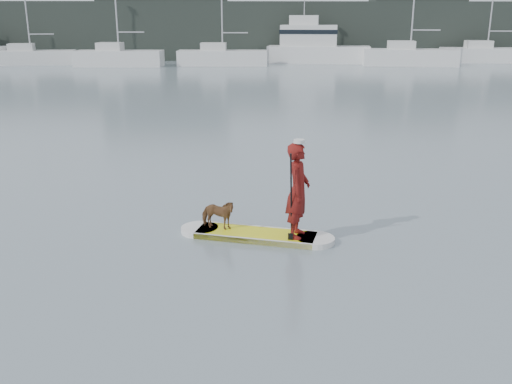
{
  "coord_description": "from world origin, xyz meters",
  "views": [
    {
      "loc": [
        -1.77,
        -11.79,
        4.43
      ],
      "look_at": [
        -1.44,
        -0.63,
        1.0
      ],
      "focal_mm": 40.0,
      "sensor_mm": 36.0,
      "label": 1
    }
  ],
  "objects_px": {
    "paddleboard": "(256,235)",
    "dog": "(218,214)",
    "sailboat_d": "(222,56)",
    "sailboat_e": "(409,56)",
    "paddler": "(298,191)",
    "sailboat_c": "(119,57)",
    "sailboat_f": "(486,53)",
    "sailboat_b": "(30,56)",
    "motor_yacht_a": "(314,45)"
  },
  "relations": [
    {
      "from": "paddleboard",
      "to": "paddler",
      "type": "relative_size",
      "value": 1.64
    },
    {
      "from": "sailboat_d",
      "to": "paddler",
      "type": "bearing_deg",
      "value": -84.43
    },
    {
      "from": "sailboat_d",
      "to": "sailboat_f",
      "type": "bearing_deg",
      "value": 8.97
    },
    {
      "from": "dog",
      "to": "sailboat_d",
      "type": "distance_m",
      "value": 44.33
    },
    {
      "from": "sailboat_b",
      "to": "sailboat_d",
      "type": "xyz_separation_m",
      "value": [
        18.58,
        -1.55,
        0.04
      ]
    },
    {
      "from": "paddleboard",
      "to": "sailboat_e",
      "type": "xyz_separation_m",
      "value": [
        15.85,
        43.97,
        0.84
      ]
    },
    {
      "from": "paddleboard",
      "to": "sailboat_e",
      "type": "bearing_deg",
      "value": 85.92
    },
    {
      "from": "sailboat_c",
      "to": "paddler",
      "type": "bearing_deg",
      "value": -71.66
    },
    {
      "from": "sailboat_c",
      "to": "paddleboard",
      "type": "bearing_deg",
      "value": -72.6
    },
    {
      "from": "paddleboard",
      "to": "dog",
      "type": "bearing_deg",
      "value": 180.0
    },
    {
      "from": "dog",
      "to": "sailboat_b",
      "type": "xyz_separation_m",
      "value": [
        -19.74,
        45.86,
        0.4
      ]
    },
    {
      "from": "sailboat_b",
      "to": "dog",
      "type": "bearing_deg",
      "value": -75.99
    },
    {
      "from": "sailboat_f",
      "to": "motor_yacht_a",
      "type": "xyz_separation_m",
      "value": [
        -17.66,
        -0.3,
        0.8
      ]
    },
    {
      "from": "paddler",
      "to": "motor_yacht_a",
      "type": "bearing_deg",
      "value": 7.11
    },
    {
      "from": "paddleboard",
      "to": "motor_yacht_a",
      "type": "distance_m",
      "value": 48.09
    },
    {
      "from": "sailboat_e",
      "to": "sailboat_b",
      "type": "bearing_deg",
      "value": -175.44
    },
    {
      "from": "sailboat_b",
      "to": "motor_yacht_a",
      "type": "relative_size",
      "value": 1.16
    },
    {
      "from": "sailboat_f",
      "to": "motor_yacht_a",
      "type": "relative_size",
      "value": 1.29
    },
    {
      "from": "paddler",
      "to": "sailboat_e",
      "type": "xyz_separation_m",
      "value": [
        15.01,
        44.2,
        -0.19
      ]
    },
    {
      "from": "dog",
      "to": "sailboat_c",
      "type": "bearing_deg",
      "value": 32.56
    },
    {
      "from": "dog",
      "to": "sailboat_f",
      "type": "bearing_deg",
      "value": -9.7
    },
    {
      "from": "sailboat_b",
      "to": "sailboat_e",
      "type": "distance_m",
      "value": 36.45
    },
    {
      "from": "motor_yacht_a",
      "to": "sailboat_e",
      "type": "bearing_deg",
      "value": -13.13
    },
    {
      "from": "paddler",
      "to": "sailboat_f",
      "type": "bearing_deg",
      "value": -11.86
    },
    {
      "from": "sailboat_c",
      "to": "sailboat_d",
      "type": "height_order",
      "value": "sailboat_d"
    },
    {
      "from": "dog",
      "to": "sailboat_b",
      "type": "relative_size",
      "value": 0.06
    },
    {
      "from": "sailboat_d",
      "to": "motor_yacht_a",
      "type": "height_order",
      "value": "sailboat_d"
    },
    {
      "from": "paddler",
      "to": "dog",
      "type": "distance_m",
      "value": 1.83
    },
    {
      "from": "sailboat_c",
      "to": "sailboat_e",
      "type": "bearing_deg",
      "value": 2.58
    },
    {
      "from": "dog",
      "to": "sailboat_e",
      "type": "bearing_deg",
      "value": -2.19
    },
    {
      "from": "sailboat_c",
      "to": "sailboat_e",
      "type": "distance_m",
      "value": 27.48
    },
    {
      "from": "paddleboard",
      "to": "sailboat_b",
      "type": "height_order",
      "value": "sailboat_b"
    },
    {
      "from": "paddleboard",
      "to": "sailboat_e",
      "type": "distance_m",
      "value": 46.75
    },
    {
      "from": "sailboat_d",
      "to": "motor_yacht_a",
      "type": "xyz_separation_m",
      "value": [
        9.17,
        2.98,
        0.82
      ]
    },
    {
      "from": "sailboat_e",
      "to": "paddler",
      "type": "bearing_deg",
      "value": -100.87
    },
    {
      "from": "dog",
      "to": "sailboat_d",
      "type": "height_order",
      "value": "sailboat_d"
    },
    {
      "from": "motor_yacht_a",
      "to": "sailboat_f",
      "type": "bearing_deg",
      "value": 10.19
    },
    {
      "from": "paddler",
      "to": "sailboat_f",
      "type": "distance_m",
      "value": 53.74
    },
    {
      "from": "sailboat_b",
      "to": "sailboat_d",
      "type": "relative_size",
      "value": 0.98
    },
    {
      "from": "paddler",
      "to": "sailboat_c",
      "type": "xyz_separation_m",
      "value": [
        -12.47,
        44.21,
        -0.24
      ]
    },
    {
      "from": "sailboat_d",
      "to": "sailboat_e",
      "type": "xyz_separation_m",
      "value": [
        17.81,
        -0.57,
        0.01
      ]
    },
    {
      "from": "sailboat_c",
      "to": "dog",
      "type": "bearing_deg",
      "value": -73.51
    },
    {
      "from": "sailboat_d",
      "to": "sailboat_e",
      "type": "relative_size",
      "value": 0.99
    },
    {
      "from": "paddleboard",
      "to": "dog",
      "type": "relative_size",
      "value": 4.16
    },
    {
      "from": "sailboat_e",
      "to": "motor_yacht_a",
      "type": "distance_m",
      "value": 9.37
    },
    {
      "from": "paddleboard",
      "to": "sailboat_b",
      "type": "bearing_deg",
      "value": 129.77
    },
    {
      "from": "dog",
      "to": "motor_yacht_a",
      "type": "xyz_separation_m",
      "value": [
        8.02,
        47.29,
        1.26
      ]
    },
    {
      "from": "sailboat_d",
      "to": "motor_yacht_a",
      "type": "bearing_deg",
      "value": 19.99
    },
    {
      "from": "dog",
      "to": "sailboat_f",
      "type": "xyz_separation_m",
      "value": [
        25.69,
        47.59,
        0.47
      ]
    },
    {
      "from": "sailboat_e",
      "to": "motor_yacht_a",
      "type": "xyz_separation_m",
      "value": [
        -8.64,
        3.55,
        0.8
      ]
    }
  ]
}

